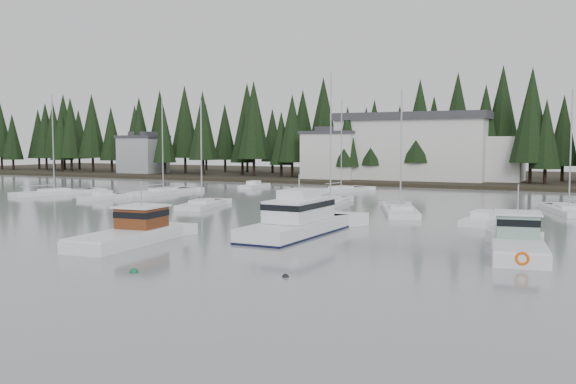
% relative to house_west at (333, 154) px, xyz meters
% --- Properties ---
extents(ground, '(260.00, 260.00, 0.00)m').
position_rel_house_west_xyz_m(ground, '(18.00, -79.00, -4.65)').
color(ground, gray).
rests_on(ground, ground).
extents(far_shore_land, '(240.00, 54.00, 1.00)m').
position_rel_house_west_xyz_m(far_shore_land, '(18.00, 18.00, -4.65)').
color(far_shore_land, black).
rests_on(far_shore_land, ground).
extents(conifer_treeline, '(200.00, 22.00, 20.00)m').
position_rel_house_west_xyz_m(conifer_treeline, '(18.00, 7.00, -4.65)').
color(conifer_treeline, black).
rests_on(conifer_treeline, ground).
extents(house_west, '(9.54, 7.42, 8.75)m').
position_rel_house_west_xyz_m(house_west, '(0.00, 0.00, 0.00)').
color(house_west, silver).
rests_on(house_west, ground).
extents(house_far_west, '(8.48, 7.42, 8.25)m').
position_rel_house_west_xyz_m(house_far_west, '(-42.00, 2.00, -0.25)').
color(house_far_west, '#999EA0').
rests_on(house_far_west, ground).
extents(harbor_inn, '(29.50, 11.50, 10.90)m').
position_rel_house_west_xyz_m(harbor_inn, '(15.04, 3.34, 1.12)').
color(harbor_inn, silver).
rests_on(harbor_inn, ground).
extents(lobster_boat_brown, '(5.25, 9.41, 4.53)m').
position_rel_house_west_xyz_m(lobster_boat_brown, '(13.86, -68.33, -4.14)').
color(lobster_boat_brown, white).
rests_on(lobster_boat_brown, ground).
extents(cabin_cruiser_center, '(3.75, 11.57, 4.95)m').
position_rel_house_west_xyz_m(cabin_cruiser_center, '(22.00, -60.00, -3.91)').
color(cabin_cruiser_center, white).
rests_on(cabin_cruiser_center, ground).
extents(lobster_boat_teal, '(4.22, 8.66, 4.62)m').
position_rel_house_west_xyz_m(lobster_boat_teal, '(37.09, -61.62, -4.11)').
color(lobster_boat_teal, white).
rests_on(lobster_boat_teal, ground).
extents(sailboat_3, '(5.60, 10.96, 13.11)m').
position_rel_house_west_xyz_m(sailboat_3, '(-20.60, -41.75, -4.59)').
color(sailboat_3, white).
rests_on(sailboat_3, ground).
extents(sailboat_5, '(3.30, 10.47, 12.57)m').
position_rel_house_west_xyz_m(sailboat_5, '(-9.27, -34.39, -4.60)').
color(sailboat_5, white).
rests_on(sailboat_5, ground).
extents(sailboat_6, '(5.84, 9.42, 12.04)m').
position_rel_house_west_xyz_m(sailboat_6, '(38.58, -35.91, -4.60)').
color(sailboat_6, white).
rests_on(sailboat_6, ground).
extents(sailboat_7, '(4.55, 8.57, 11.34)m').
position_rel_house_west_xyz_m(sailboat_7, '(4.91, -46.63, -4.59)').
color(sailboat_7, white).
rests_on(sailboat_7, ground).
extents(sailboat_8, '(4.16, 9.81, 14.45)m').
position_rel_house_west_xyz_m(sailboat_8, '(15.56, -38.30, -4.57)').
color(sailboat_8, white).
rests_on(sailboat_8, ground).
extents(sailboat_9, '(4.95, 9.28, 12.82)m').
position_rel_house_west_xyz_m(sailboat_9, '(10.06, -21.37, -4.59)').
color(sailboat_9, white).
rests_on(sailboat_9, ground).
extents(sailboat_10, '(6.29, 10.65, 12.02)m').
position_rel_house_west_xyz_m(sailboat_10, '(24.59, -43.15, -4.60)').
color(sailboat_10, white).
rests_on(sailboat_10, ground).
extents(runabout_0, '(3.05, 5.82, 1.42)m').
position_rel_house_west_xyz_m(runabout_0, '(-10.53, -44.12, -4.52)').
color(runabout_0, white).
rests_on(runabout_0, ground).
extents(runabout_1, '(2.71, 7.10, 1.42)m').
position_rel_house_west_xyz_m(runabout_1, '(32.69, -47.12, -4.52)').
color(runabout_1, white).
rests_on(runabout_1, ground).
extents(runabout_3, '(2.73, 6.28, 1.42)m').
position_rel_house_west_xyz_m(runabout_3, '(-4.24, -19.70, -4.52)').
color(runabout_3, white).
rests_on(runabout_3, ground).
extents(mooring_buoy_green, '(0.48, 0.48, 0.48)m').
position_rel_house_west_xyz_m(mooring_buoy_green, '(20.41, -75.66, -4.65)').
color(mooring_buoy_green, '#145933').
rests_on(mooring_buoy_green, ground).
extents(mooring_buoy_dark, '(0.34, 0.34, 0.34)m').
position_rel_house_west_xyz_m(mooring_buoy_dark, '(27.72, -73.21, -4.65)').
color(mooring_buoy_dark, black).
rests_on(mooring_buoy_dark, ground).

